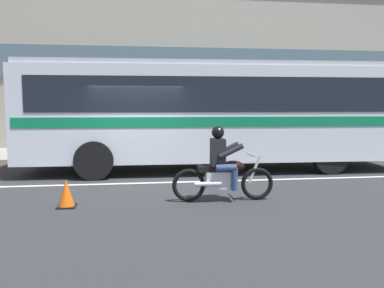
% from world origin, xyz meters
% --- Properties ---
extents(ground_plane, '(60.00, 60.00, 0.00)m').
position_xyz_m(ground_plane, '(0.00, 0.00, 0.00)').
color(ground_plane, '#2B2B2D').
extents(sidewalk_curb, '(28.00, 3.80, 0.15)m').
position_xyz_m(sidewalk_curb, '(0.00, 5.10, 0.07)').
color(sidewalk_curb, gray).
rests_on(sidewalk_curb, ground_plane).
extents(lane_center_stripe, '(26.60, 0.14, 0.01)m').
position_xyz_m(lane_center_stripe, '(0.00, -0.60, 0.00)').
color(lane_center_stripe, silver).
rests_on(lane_center_stripe, ground_plane).
extents(office_building_facade, '(28.00, 0.89, 10.92)m').
position_xyz_m(office_building_facade, '(0.00, 7.39, 5.47)').
color(office_building_facade, gray).
rests_on(office_building_facade, ground_plane).
extents(transit_bus, '(11.47, 2.88, 3.22)m').
position_xyz_m(transit_bus, '(2.39, 1.19, 1.88)').
color(transit_bus, silver).
rests_on(transit_bus, ground_plane).
extents(motorcycle_with_rider, '(2.14, 0.64, 1.56)m').
position_xyz_m(motorcycle_with_rider, '(1.78, -2.65, 0.66)').
color(motorcycle_with_rider, black).
rests_on(motorcycle_with_rider, ground_plane).
extents(traffic_cone, '(0.36, 0.36, 0.55)m').
position_xyz_m(traffic_cone, '(-1.36, -2.75, 0.26)').
color(traffic_cone, '#EA590F').
rests_on(traffic_cone, ground_plane).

